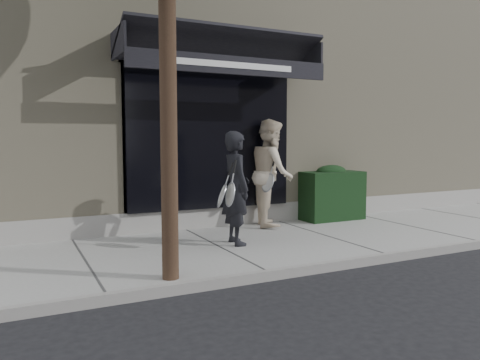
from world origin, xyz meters
TOP-DOWN VIEW (x-y plane):
  - ground at (0.00, 0.00)m, footprint 80.00×80.00m
  - sidewalk at (0.00, 0.00)m, footprint 20.00×3.00m
  - curb at (0.00, -1.55)m, footprint 20.00×0.10m
  - building_facade at (-0.01, 4.96)m, footprint 14.30×8.04m
  - hedge at (1.10, 1.25)m, footprint 1.30×0.70m
  - pedestrian_front at (-1.68, 0.03)m, footprint 0.72×0.87m
  - pedestrian_back at (-0.36, 1.20)m, footprint 1.09×1.21m

SIDE VIEW (x-z plane):
  - ground at x=0.00m, z-range 0.00..0.00m
  - sidewalk at x=0.00m, z-range 0.00..0.12m
  - curb at x=0.00m, z-range 0.00..0.14m
  - hedge at x=1.10m, z-range 0.09..1.23m
  - pedestrian_front at x=-1.68m, z-range 0.12..1.92m
  - pedestrian_back at x=-0.36m, z-range 0.12..2.17m
  - building_facade at x=-0.01m, z-range -0.08..5.56m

